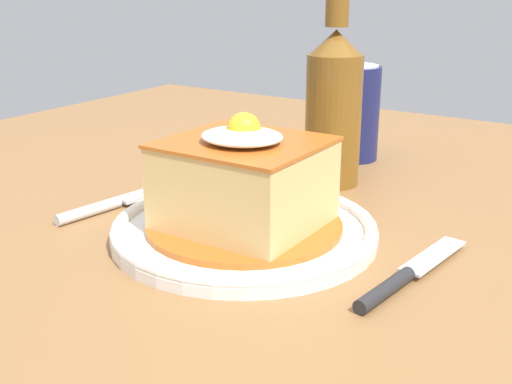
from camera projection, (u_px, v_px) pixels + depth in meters
name	position (u px, v px, depth m)	size (l,w,h in m)	color
dining_table	(347.00, 282.00, 0.73)	(1.34, 0.99, 0.73)	olive
main_plate	(244.00, 229.00, 0.61)	(0.25, 0.25, 0.02)	white
sandwich_meal	(244.00, 185.00, 0.60)	(0.18, 0.18, 0.11)	#B75B1E
fork	(106.00, 206.00, 0.68)	(0.04, 0.14, 0.01)	silver
knife	(400.00, 279.00, 0.52)	(0.04, 0.17, 0.01)	#262628
soda_can	(354.00, 113.00, 0.85)	(0.07, 0.07, 0.12)	#191E51
beer_bottle_amber	(334.00, 100.00, 0.74)	(0.06, 0.06, 0.27)	brown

